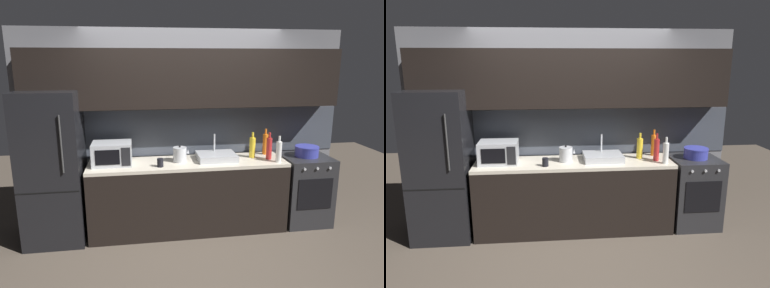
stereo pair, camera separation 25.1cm
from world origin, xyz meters
The scene contains 14 objects.
ground_plane centered at (0.00, 0.00, 0.00)m, with size 10.00×10.00×0.00m, color #4C4238.
back_wall centered at (0.00, 1.20, 1.55)m, with size 4.16×0.44×2.50m.
counter_run centered at (0.00, 0.90, 0.45)m, with size 2.42×0.60×0.90m.
refrigerator centered at (-1.59, 0.90, 0.89)m, with size 0.68×0.69×1.79m.
oven_range centered at (1.55, 0.90, 0.45)m, with size 0.60×0.62×0.90m.
microwave centered at (-0.91, 0.92, 1.04)m, with size 0.46×0.35×0.27m.
sink_basin centered at (0.36, 0.93, 0.94)m, with size 0.48×0.38×0.30m.
kettle centered at (-0.10, 0.91, 0.99)m, with size 0.20×0.17×0.20m.
wine_bottle_yellow centered at (0.84, 0.97, 1.03)m, with size 0.08×0.08×0.33m.
wine_bottle_orange centered at (1.06, 1.09, 1.04)m, with size 0.07×0.07×0.34m.
wine_bottle_red centered at (1.02, 0.85, 1.04)m, with size 0.07×0.07×0.34m.
wine_bottle_white centered at (1.09, 0.71, 1.03)m, with size 0.07×0.07×0.33m.
mug_dark centered at (-0.35, 0.73, 0.95)m, with size 0.07×0.07×0.10m, color black.
cooking_pot centered at (1.55, 0.90, 0.97)m, with size 0.30×0.30×0.14m.
Camera 2 is at (-0.34, -3.25, 2.13)m, focal length 32.97 mm.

